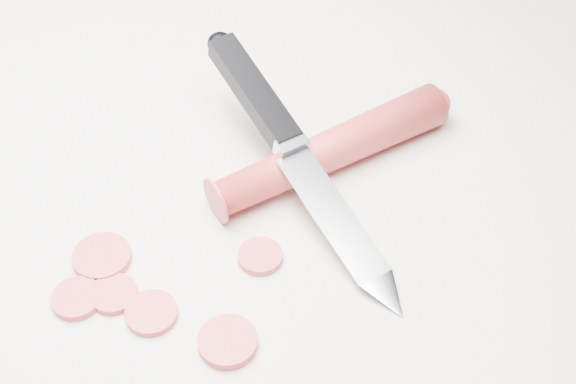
# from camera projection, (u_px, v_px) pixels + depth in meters

# --- Properties ---
(ground) EXTENTS (2.40, 2.40, 0.00)m
(ground) POSITION_uv_depth(u_px,v_px,m) (236.00, 199.00, 0.58)
(ground) COLOR silver
(ground) RESTS_ON ground
(carrot) EXTENTS (0.16, 0.16, 0.03)m
(carrot) POSITION_uv_depth(u_px,v_px,m) (331.00, 150.00, 0.59)
(carrot) COLOR red
(carrot) RESTS_ON ground
(carrot_slice_0) EXTENTS (0.03, 0.03, 0.01)m
(carrot_slice_0) POSITION_uv_depth(u_px,v_px,m) (77.00, 298.00, 0.52)
(carrot_slice_0) COLOR #CD373A
(carrot_slice_0) RESTS_ON ground
(carrot_slice_1) EXTENTS (0.03, 0.03, 0.01)m
(carrot_slice_1) POSITION_uv_depth(u_px,v_px,m) (114.00, 294.00, 0.52)
(carrot_slice_1) COLOR #CD373A
(carrot_slice_1) RESTS_ON ground
(carrot_slice_2) EXTENTS (0.03, 0.03, 0.01)m
(carrot_slice_2) POSITION_uv_depth(u_px,v_px,m) (260.00, 256.00, 0.54)
(carrot_slice_2) COLOR #CD373A
(carrot_slice_2) RESTS_ON ground
(carrot_slice_3) EXTENTS (0.04, 0.04, 0.01)m
(carrot_slice_3) POSITION_uv_depth(u_px,v_px,m) (228.00, 342.00, 0.50)
(carrot_slice_3) COLOR #CD373A
(carrot_slice_3) RESTS_ON ground
(carrot_slice_4) EXTENTS (0.04, 0.04, 0.01)m
(carrot_slice_4) POSITION_uv_depth(u_px,v_px,m) (102.00, 257.00, 0.54)
(carrot_slice_4) COLOR #CD373A
(carrot_slice_4) RESTS_ON ground
(carrot_slice_5) EXTENTS (0.03, 0.03, 0.01)m
(carrot_slice_5) POSITION_uv_depth(u_px,v_px,m) (151.00, 313.00, 0.51)
(carrot_slice_5) COLOR #CD373A
(carrot_slice_5) RESTS_ON ground
(kitchen_knife) EXTENTS (0.20, 0.20, 0.07)m
(kitchen_knife) POSITION_uv_depth(u_px,v_px,m) (302.00, 159.00, 0.56)
(kitchen_knife) COLOR silver
(kitchen_knife) RESTS_ON ground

